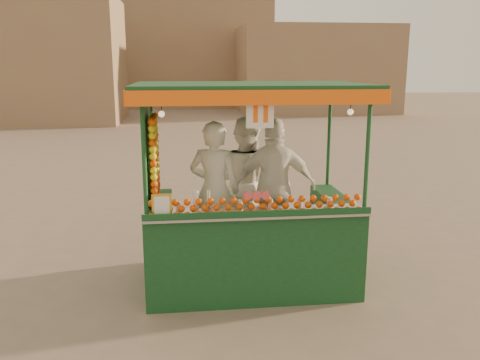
{
  "coord_description": "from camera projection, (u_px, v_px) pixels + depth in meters",
  "views": [
    {
      "loc": [
        -1.04,
        -6.02,
        2.68
      ],
      "look_at": [
        -0.34,
        -0.06,
        1.31
      ],
      "focal_mm": 37.22,
      "sensor_mm": 36.0,
      "label": 1
    }
  ],
  "objects": [
    {
      "name": "building_center",
      "position": [
        166.0,
        55.0,
        34.59
      ],
      "size": [
        14.0,
        7.0,
        7.0
      ],
      "primitive_type": "cube",
      "color": "#896F4E",
      "rests_on": "ground"
    },
    {
      "name": "ground",
      "position": [
        265.0,
        275.0,
        6.54
      ],
      "size": [
        90.0,
        90.0,
        0.0
      ],
      "primitive_type": "plane",
      "color": "#6F5D4F",
      "rests_on": "ground"
    },
    {
      "name": "vendor_left",
      "position": [
        214.0,
        190.0,
        6.27
      ],
      "size": [
        0.73,
        0.59,
        1.75
      ],
      "rotation": [
        0.0,
        0.0,
        2.84
      ],
      "color": "white",
      "rests_on": "ground"
    },
    {
      "name": "building_right",
      "position": [
        314.0,
        70.0,
        30.02
      ],
      "size": [
        9.0,
        6.0,
        5.0
      ],
      "primitive_type": "cube",
      "color": "#896F4E",
      "rests_on": "ground"
    },
    {
      "name": "vendor_middle",
      "position": [
        246.0,
        182.0,
        6.71
      ],
      "size": [
        1.07,
        1.08,
        1.76
      ],
      "rotation": [
        0.0,
        0.0,
        2.34
      ],
      "color": "white",
      "rests_on": "ground"
    },
    {
      "name": "vendor_right",
      "position": [
        275.0,
        187.0,
        6.34
      ],
      "size": [
        1.07,
        0.5,
        1.78
      ],
      "rotation": [
        0.0,
        0.0,
        3.07
      ],
      "color": "silver",
      "rests_on": "ground"
    },
    {
      "name": "juice_cart",
      "position": [
        245.0,
        223.0,
        6.1
      ],
      "size": [
        2.75,
        1.78,
        2.49
      ],
      "color": "#0F381D",
      "rests_on": "ground"
    },
    {
      "name": "building_left",
      "position": [
        16.0,
        60.0,
        24.22
      ],
      "size": [
        10.0,
        6.0,
        6.0
      ],
      "primitive_type": "cube",
      "color": "#896F4E",
      "rests_on": "ground"
    }
  ]
}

